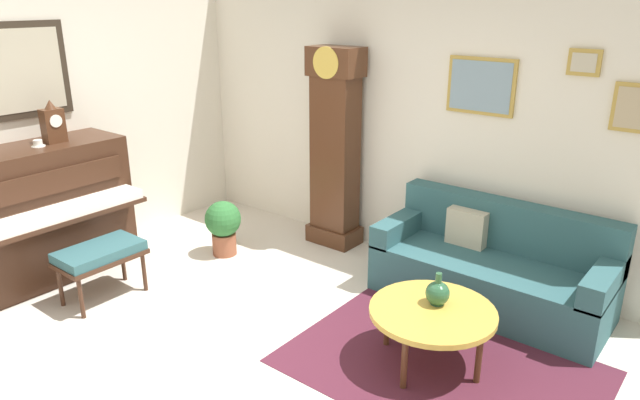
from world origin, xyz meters
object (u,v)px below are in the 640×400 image
piano_bench (100,255)px  grandfather_clock (335,154)px  piano (46,212)px  mantel_clock (53,123)px  coffee_table (433,313)px  potted_plant (223,224)px  couch (492,268)px  green_jug (438,293)px  teacup (38,144)px

piano_bench → grandfather_clock: 2.42m
piano → mantel_clock: 0.81m
coffee_table → mantel_clock: 3.64m
grandfather_clock → potted_plant: (-0.68, -0.94, -0.64)m
piano_bench → couch: size_ratio=0.37×
grandfather_clock → mantel_clock: 2.63m
couch → coffee_table: (0.02, -1.10, 0.09)m
mantel_clock → potted_plant: size_ratio=0.68×
mantel_clock → green_jug: (3.40, 0.84, -0.89)m
green_jug → potted_plant: bearing=173.8°
grandfather_clock → coffee_table: bearing=-35.2°
coffee_table → grandfather_clock: bearing=144.8°
mantel_clock → teacup: size_ratio=3.28×
green_jug → coffee_table: bearing=-80.5°
mantel_clock → green_jug: mantel_clock is taller
mantel_clock → green_jug: size_ratio=1.58×
potted_plant → coffee_table: bearing=-8.0°
teacup → potted_plant: size_ratio=0.21×
grandfather_clock → couch: bearing=-6.0°
grandfather_clock → mantel_clock: grandfather_clock is taller
grandfather_clock → mantel_clock: bearing=-127.6°
mantel_clock → green_jug: 3.62m
piano → mantel_clock: bearing=89.2°
coffee_table → teacup: size_ratio=7.59×
piano → piano_bench: 0.80m
piano → potted_plant: bearing=55.2°
mantel_clock → grandfather_clock: bearing=52.4°
coffee_table → potted_plant: potted_plant is taller
couch → teacup: (-3.36, -2.04, 0.95)m
piano → grandfather_clock: (1.58, 2.24, 0.34)m
mantel_clock → coffee_table: bearing=12.5°
teacup → grandfather_clock: bearing=55.3°
grandfather_clock → mantel_clock: (-1.58, -2.05, 0.44)m
couch → teacup: teacup is taller
teacup → potted_plant: 1.81m
mantel_clock → teacup: (0.04, -0.18, -0.15)m
grandfather_clock → couch: 1.94m
teacup → piano_bench: bearing=2.0°
grandfather_clock → coffee_table: size_ratio=2.31×
teacup → green_jug: (3.36, 1.02, -0.74)m
piano → couch: (3.40, 2.05, -0.31)m
grandfather_clock → green_jug: 2.23m
grandfather_clock → teacup: (-1.54, -2.23, 0.30)m
piano_bench → grandfather_clock: bearing=69.6°
teacup → potted_plant: bearing=56.2°
potted_plant → piano: bearing=-124.8°
couch → potted_plant: size_ratio=3.39×
piano → couch: 3.98m
coffee_table → piano_bench: bearing=-161.1°
couch → mantel_clock: 4.02m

